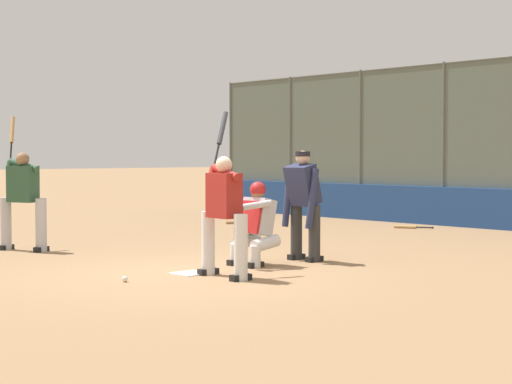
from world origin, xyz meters
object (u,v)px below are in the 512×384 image
spare_bat_near_backstop (408,227)px  spare_bat_by_padding (239,222)px  catcher_behind_plate (254,222)px  batter_at_plate (224,212)px  umpire_home (303,202)px  baseball_loose (125,279)px  batter_on_deck (23,197)px

spare_bat_near_backstop → spare_bat_by_padding: (3.38, 1.84, 0.00)m
catcher_behind_plate → batter_at_plate: bearing=119.5°
umpire_home → catcher_behind_plate: bearing=84.5°
umpire_home → spare_bat_by_padding: 6.98m
batter_at_plate → spare_bat_by_padding: size_ratio=2.79×
spare_bat_near_backstop → catcher_behind_plate: bearing=83.2°
spare_bat_by_padding → catcher_behind_plate: bearing=77.2°
catcher_behind_plate → spare_bat_near_backstop: (2.32, -6.52, -0.58)m
baseball_loose → batter_at_plate: bearing=-114.5°
umpire_home → spare_bat_near_backstop: umpire_home is taller
catcher_behind_plate → baseball_loose: bearing=92.1°
umpire_home → spare_bat_by_padding: size_ratio=2.11×
baseball_loose → spare_bat_by_padding: bearing=-50.0°
spare_bat_near_backstop → baseball_loose: (-2.43, 8.75, 0.00)m
catcher_behind_plate → baseball_loose: 2.31m
spare_bat_by_padding → baseball_loose: bearing=66.6°
batter_at_plate → spare_bat_by_padding: batter_at_plate is taller
batter_at_plate → spare_bat_near_backstop: (2.96, -7.61, -0.81)m
umpire_home → baseball_loose: umpire_home is taller
catcher_behind_plate → batter_on_deck: 4.22m
batter_at_plate → umpire_home: size_ratio=1.32×
catcher_behind_plate → spare_bat_near_backstop: catcher_behind_plate is taller
catcher_behind_plate → baseball_loose: size_ratio=15.97×
catcher_behind_plate → spare_bat_by_padding: catcher_behind_plate is taller
baseball_loose → spare_bat_near_backstop: bearing=-74.5°
spare_bat_by_padding → umpire_home: bearing=83.4°
batter_at_plate → baseball_loose: 1.49m
spare_bat_near_backstop → spare_bat_by_padding: size_ratio=1.00×
catcher_behind_plate → baseball_loose: (-0.11, 2.23, -0.58)m
umpire_home → baseball_loose: (-0.01, 3.12, -0.83)m
catcher_behind_plate → baseball_loose: catcher_behind_plate is taller
catcher_behind_plate → umpire_home: umpire_home is taller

